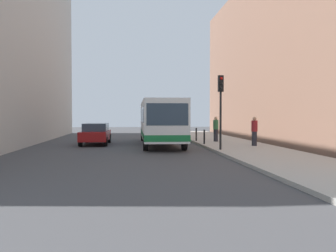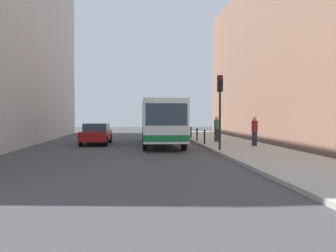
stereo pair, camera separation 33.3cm
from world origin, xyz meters
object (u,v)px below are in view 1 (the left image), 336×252
Objects in this scene: car_beside_bus at (96,133)px; bollard_near at (204,137)px; traffic_light at (221,98)px; bollard_farthest at (184,131)px; bollard_mid at (196,134)px; pedestrian_mid_sidewalk at (216,129)px; bus at (160,120)px; pedestrian_near_signal at (254,131)px; bollard_far at (190,133)px.

bollard_near is (7.28, -2.16, -0.16)m from car_beside_bus.
bollard_farthest is (-0.10, 12.49, -2.38)m from traffic_light.
bollard_near is 2.87m from bollard_mid.
pedestrian_mid_sidewalk is (1.31, -6.46, 0.43)m from bollard_farthest.
car_beside_bus is (-4.47, 0.70, -0.94)m from bus.
pedestrian_near_signal is at bearing 160.36° from car_beside_bus.
bollard_farthest is 6.60m from pedestrian_mid_sidewalk.
pedestrian_mid_sidewalk is at bearing -69.98° from bollard_far.
bollard_farthest is (0.00, 8.62, 0.00)m from bollard_near.
bollard_far is at bearing -152.54° from car_beside_bus.
pedestrian_mid_sidewalk is at bearing 128.23° from pedestrian_near_signal.
pedestrian_near_signal reaches higher than bollard_near.
bollard_mid and bollard_far have the same top height.
pedestrian_mid_sidewalk is at bearing -78.56° from bollard_farthest.
car_beside_bus is at bearing 163.46° from bollard_near.
traffic_light reaches higher than bus.
bollard_near is at bearing -90.00° from bollard_mid.
bollard_near is 0.52× the size of pedestrian_near_signal.
bollard_mid is at bearing 147.18° from pedestrian_mid_sidewalk.
bus reaches higher than bollard_near.
bollard_mid is at bearing -90.00° from bollard_farthest.
pedestrian_near_signal is (5.62, -3.15, -0.66)m from bus.
bollard_mid is 0.52× the size of pedestrian_near_signal.
traffic_light is at bearing 141.95° from car_beside_bus.
bollard_mid is at bearing -152.51° from bus.
pedestrian_near_signal reaches higher than car_beside_bus.
bollard_near is 1.00× the size of bollard_far.
traffic_light is 4.32× the size of bollard_near.
bollard_near is (2.80, -1.46, -1.10)m from bus.
traffic_light is 6.45m from pedestrian_mid_sidewalk.
pedestrian_mid_sidewalk reaches higher than bollard_far.
bollard_mid is (2.80, 1.41, -1.10)m from bus.
bollard_farthest is at bearing -137.18° from car_beside_bus.
car_beside_bus is 8.59m from pedestrian_mid_sidewalk.
bus reaches higher than pedestrian_mid_sidewalk.
pedestrian_mid_sidewalk is at bearing 58.81° from bollard_near.
bus is 4.62m from car_beside_bus.
bollard_mid is 1.00× the size of bollard_farthest.
bollard_near is (-0.10, 3.87, -2.38)m from traffic_light.
bollard_farthest is 0.53× the size of pedestrian_mid_sidewalk.
bollard_near is 1.00× the size of bollard_farthest.
car_beside_bus is 1.08× the size of traffic_light.
bollard_mid is at bearing 90.00° from bollard_near.
bollard_far is at bearing 127.53° from pedestrian_near_signal.
pedestrian_near_signal is at bearing -69.22° from bollard_far.
bus is at bearing -111.41° from bollard_farthest.
bollard_near is at bearing 91.48° from traffic_light.
traffic_light reaches higher than bollard_farthest.
car_beside_bus is 9.78m from traffic_light.
bollard_farthest is at bearing 97.27° from pedestrian_mid_sidewalk.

